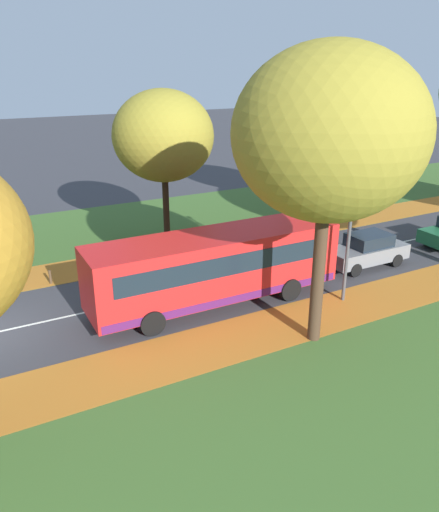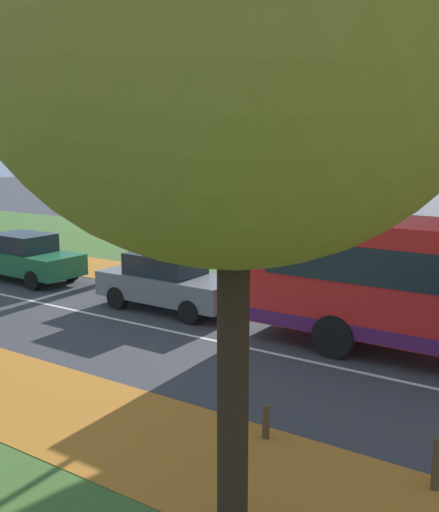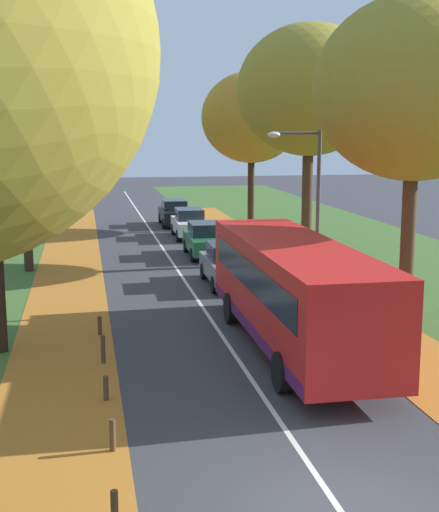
# 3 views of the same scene
# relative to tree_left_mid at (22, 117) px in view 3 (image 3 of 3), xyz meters

# --- Properties ---
(leaf_litter_left) EXTENTS (2.80, 60.00, 0.00)m
(leaf_litter_left) POSITION_rel_tree_left_mid_xyz_m (1.71, -7.20, -6.49)
(leaf_litter_left) COLOR #B26B23
(leaf_litter_left) RESTS_ON grass_verge_left
(grass_verge_right) EXTENTS (12.00, 90.00, 0.01)m
(grass_verge_right) POSITION_rel_tree_left_mid_xyz_m (15.51, -1.20, -6.50)
(grass_verge_right) COLOR #3D6028
(grass_verge_right) RESTS_ON ground
(leaf_litter_right) EXTENTS (2.80, 60.00, 0.00)m
(leaf_litter_right) POSITION_rel_tree_left_mid_xyz_m (10.91, -7.20, -6.49)
(leaf_litter_right) COLOR #B26B23
(leaf_litter_right) RESTS_ON grass_verge_right
(road_centre_line) EXTENTS (0.12, 80.00, 0.01)m
(road_centre_line) POSITION_rel_tree_left_mid_xyz_m (6.31, -1.20, -6.50)
(road_centre_line) COLOR silver
(road_centre_line) RESTS_ON ground
(tree_left_mid) EXTENTS (5.71, 5.71, 9.09)m
(tree_left_mid) POSITION_rel_tree_left_mid_xyz_m (0.00, 0.00, 0.00)
(tree_left_mid) COLOR #382619
(tree_left_mid) RESTS_ON ground
(tree_left_far) EXTENTS (5.91, 5.91, 10.12)m
(tree_left_far) POSITION_rel_tree_left_mid_xyz_m (0.63, 12.81, 0.93)
(tree_left_far) COLOR #422D1E
(tree_left_far) RESTS_ON ground
(tree_right_near) EXTENTS (6.11, 6.11, 9.98)m
(tree_right_near) POSITION_rel_tree_left_mid_xyz_m (12.20, -10.87, 0.71)
(tree_right_near) COLOR #422D1E
(tree_right_near) RESTS_ON ground
(tree_right_mid) EXTENTS (6.39, 6.39, 10.59)m
(tree_right_mid) POSITION_rel_tree_left_mid_xyz_m (12.31, -0.36, 1.19)
(tree_right_mid) COLOR #422D1E
(tree_right_mid) RESTS_ON ground
(tree_right_far) EXTENTS (5.99, 5.99, 9.40)m
(tree_right_far) POSITION_rel_tree_left_mid_xyz_m (12.39, 10.95, 0.19)
(tree_right_far) COLOR black
(tree_right_far) RESTS_ON ground
(bollard_second) EXTENTS (0.12, 0.12, 0.59)m
(bollard_second) POSITION_rel_tree_left_mid_xyz_m (2.73, -20.89, -6.20)
(bollard_second) COLOR #4C3823
(bollard_second) RESTS_ON ground
(bollard_third) EXTENTS (0.12, 0.12, 0.65)m
(bollard_third) POSITION_rel_tree_left_mid_xyz_m (2.81, -18.26, -6.18)
(bollard_third) COLOR #4C3823
(bollard_third) RESTS_ON ground
(bollard_fourth) EXTENTS (0.12, 0.12, 0.57)m
(bollard_fourth) POSITION_rel_tree_left_mid_xyz_m (2.77, -15.63, -6.21)
(bollard_fourth) COLOR #4C3823
(bollard_fourth) RESTS_ON ground
(bollard_fifth) EXTENTS (0.12, 0.12, 0.75)m
(bollard_fifth) POSITION_rel_tree_left_mid_xyz_m (2.78, -13.00, -6.13)
(bollard_fifth) COLOR #4C3823
(bollard_fifth) RESTS_ON ground
(bollard_sixth) EXTENTS (0.12, 0.12, 0.57)m
(bollard_sixth) POSITION_rel_tree_left_mid_xyz_m (2.76, -10.37, -6.22)
(bollard_sixth) COLOR #4C3823
(bollard_sixth) RESTS_ON ground
(streetlamp_right) EXTENTS (1.89, 0.28, 6.00)m
(streetlamp_right) POSITION_rel_tree_left_mid_xyz_m (9.98, -7.83, -2.76)
(streetlamp_right) COLOR #47474C
(streetlamp_right) RESTS_ON ground
(bus) EXTENTS (2.72, 10.41, 2.98)m
(bus) POSITION_rel_tree_left_mid_xyz_m (8.02, -12.65, -4.80)
(bus) COLOR red
(bus) RESTS_ON ground
(car_grey_lead) EXTENTS (1.82, 4.22, 1.62)m
(car_grey_lead) POSITION_rel_tree_left_mid_xyz_m (7.89, -4.31, -5.69)
(car_grey_lead) COLOR slate
(car_grey_lead) RESTS_ON ground
(car_green_following) EXTENTS (1.85, 4.24, 1.62)m
(car_green_following) POSITION_rel_tree_left_mid_xyz_m (8.07, 2.09, -5.69)
(car_green_following) COLOR #1E6038
(car_green_following) RESTS_ON ground
(car_white_third_in_line) EXTENTS (1.85, 4.23, 1.62)m
(car_white_third_in_line) POSITION_rel_tree_left_mid_xyz_m (8.20, 8.17, -5.69)
(car_white_third_in_line) COLOR silver
(car_white_third_in_line) RESTS_ON ground
(car_black_fourth_in_line) EXTENTS (1.85, 4.23, 1.62)m
(car_black_fourth_in_line) POSITION_rel_tree_left_mid_xyz_m (8.00, 13.30, -5.69)
(car_black_fourth_in_line) COLOR black
(car_black_fourth_in_line) RESTS_ON ground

